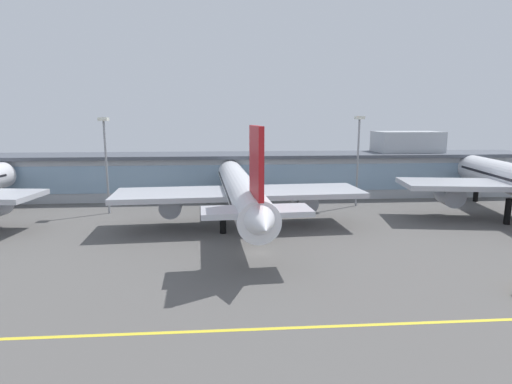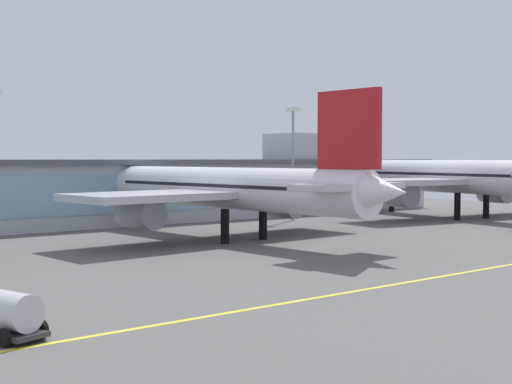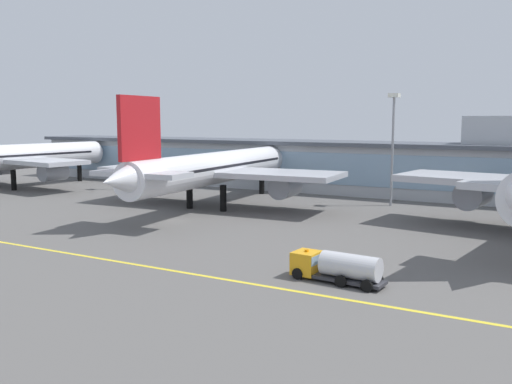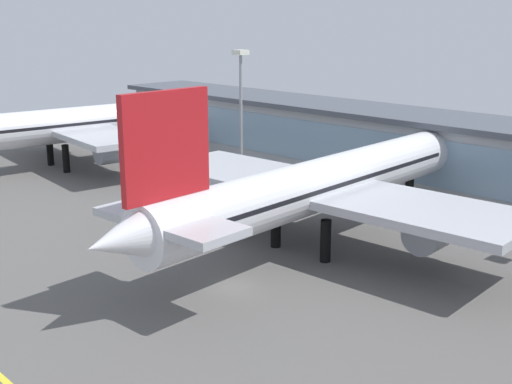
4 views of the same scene
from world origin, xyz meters
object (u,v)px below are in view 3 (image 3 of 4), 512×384
fuel_tanker_truck (334,266)px  airliner_near_right (216,169)px  apron_light_mast_west (393,131)px  airliner_near_left (17,157)px  apron_light_mast_centre (146,129)px

fuel_tanker_truck → airliner_near_right: bearing=-38.6°
apron_light_mast_west → fuel_tanker_truck: bearing=-80.9°
airliner_near_right → fuel_tanker_truck: size_ratio=6.29×
airliner_near_right → apron_light_mast_west: 31.72m
fuel_tanker_truck → apron_light_mast_west: size_ratio=0.47×
airliner_near_left → apron_light_mast_west: size_ratio=2.62×
fuel_tanker_truck → airliner_near_left: bearing=-16.1°
airliner_near_left → fuel_tanker_truck: airliner_near_left is taller
apron_light_mast_west → airliner_near_right: bearing=-148.3°
airliner_near_left → apron_light_mast_centre: 30.40m
apron_light_mast_centre → airliner_near_left: bearing=-156.2°
fuel_tanker_truck → apron_light_mast_centre: (-60.59, 45.03, 11.60)m
apron_light_mast_centre → apron_light_mast_west: bearing=3.4°
airliner_near_right → apron_light_mast_centre: 30.24m
fuel_tanker_truck → apron_light_mast_west: (-7.69, 48.21, 11.77)m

